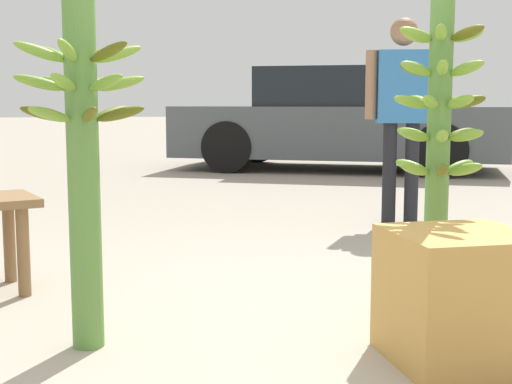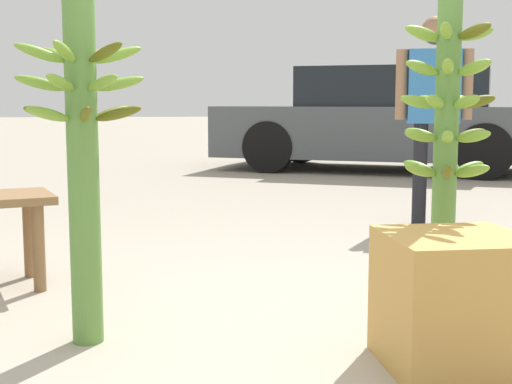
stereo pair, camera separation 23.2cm
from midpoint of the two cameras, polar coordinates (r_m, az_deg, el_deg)
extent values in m
plane|color=#A89E8C|center=(2.78, 5.22, -12.12)|extent=(80.00, 80.00, 0.00)
cylinder|color=#5B8C3D|center=(2.71, -11.34, 3.31)|extent=(0.12, 0.12, 1.48)
ellipsoid|color=#75A333|center=(2.58, -12.57, 10.93)|extent=(0.09, 0.19, 0.09)
ellipsoid|color=#545914|center=(2.61, -9.45, 10.97)|extent=(0.16, 0.16, 0.09)
ellipsoid|color=#75A333|center=(2.74, -8.57, 10.80)|extent=(0.19, 0.09, 0.09)
ellipsoid|color=#545914|center=(2.85, -10.59, 10.62)|extent=(0.09, 0.19, 0.09)
ellipsoid|color=#75A333|center=(2.82, -13.45, 10.58)|extent=(0.16, 0.16, 0.09)
ellipsoid|color=#75A333|center=(2.69, -14.55, 10.72)|extent=(0.19, 0.09, 0.09)
ellipsoid|color=#75A333|center=(2.72, -8.42, 8.57)|extent=(0.19, 0.06, 0.08)
ellipsoid|color=#545914|center=(2.84, -10.19, 8.47)|extent=(0.11, 0.19, 0.08)
ellipsoid|color=#75A333|center=(2.83, -13.12, 8.40)|extent=(0.15, 0.17, 0.08)
ellipsoid|color=#75A333|center=(2.70, -14.54, 8.42)|extent=(0.19, 0.06, 0.08)
ellipsoid|color=#75A333|center=(2.58, -12.88, 8.54)|extent=(0.11, 0.19, 0.08)
ellipsoid|color=#75A333|center=(2.59, -9.67, 8.61)|extent=(0.15, 0.17, 0.08)
ellipsoid|color=#75A333|center=(2.85, -11.84, 6.21)|extent=(0.08, 0.19, 0.08)
ellipsoid|color=#545914|center=(2.76, -14.20, 6.11)|extent=(0.19, 0.10, 0.08)
ellipsoid|color=#75A333|center=(2.62, -13.89, 6.07)|extent=(0.17, 0.15, 0.08)
ellipsoid|color=#545914|center=(2.57, -10.94, 6.13)|extent=(0.08, 0.19, 0.08)
ellipsoid|color=#545914|center=(2.66, -8.52, 6.21)|extent=(0.19, 0.10, 0.08)
ellipsoid|color=#545914|center=(2.80, -9.10, 6.25)|extent=(0.17, 0.15, 0.08)
cylinder|color=#5B8C3D|center=(3.07, 17.12, 5.39)|extent=(0.10, 0.10, 1.68)
ellipsoid|color=#75A333|center=(2.96, 17.23, 12.24)|extent=(0.11, 0.16, 0.08)
ellipsoid|color=#545914|center=(3.02, 19.28, 12.07)|extent=(0.12, 0.16, 0.08)
ellipsoid|color=#75A333|center=(3.13, 19.34, 11.87)|extent=(0.16, 0.05, 0.08)
ellipsoid|color=#75A333|center=(3.20, 17.50, 11.84)|extent=(0.11, 0.16, 0.08)
ellipsoid|color=#75A333|center=(3.15, 15.55, 11.99)|extent=(0.12, 0.16, 0.08)
ellipsoid|color=#75A333|center=(3.03, 15.33, 12.19)|extent=(0.16, 0.05, 0.08)
ellipsoid|color=#75A333|center=(3.01, 19.25, 9.42)|extent=(0.13, 0.15, 0.09)
ellipsoid|color=#75A333|center=(3.13, 19.13, 9.33)|extent=(0.16, 0.06, 0.09)
ellipsoid|color=#75A333|center=(3.19, 17.23, 9.36)|extent=(0.10, 0.16, 0.09)
ellipsoid|color=#545914|center=(3.13, 15.36, 9.47)|extent=(0.13, 0.15, 0.09)
ellipsoid|color=#75A333|center=(3.01, 15.34, 9.57)|extent=(0.16, 0.06, 0.09)
ellipsoid|color=#75A333|center=(2.95, 17.32, 9.55)|extent=(0.10, 0.16, 0.09)
ellipsoid|color=#75A333|center=(3.16, 15.76, 6.97)|extent=(0.09, 0.16, 0.08)
ellipsoid|color=#75A333|center=(3.05, 14.97, 6.99)|extent=(0.16, 0.08, 0.08)
ellipsoid|color=#75A333|center=(2.96, 16.41, 6.94)|extent=(0.14, 0.14, 0.08)
ellipsoid|color=#75A333|center=(2.98, 18.67, 6.85)|extent=(0.09, 0.16, 0.08)
ellipsoid|color=#545914|center=(3.09, 19.35, 6.83)|extent=(0.16, 0.08, 0.08)
ellipsoid|color=#75A333|center=(3.18, 17.88, 6.89)|extent=(0.14, 0.14, 0.08)
ellipsoid|color=#75A333|center=(3.19, 16.90, 4.46)|extent=(0.10, 0.16, 0.07)
ellipsoid|color=#75A333|center=(3.12, 15.10, 4.47)|extent=(0.13, 0.15, 0.07)
ellipsoid|color=#75A333|center=(3.00, 15.21, 4.36)|extent=(0.16, 0.07, 0.07)
ellipsoid|color=#75A333|center=(2.95, 17.27, 4.24)|extent=(0.10, 0.16, 0.07)
ellipsoid|color=#75A333|center=(3.02, 19.12, 4.23)|extent=(0.13, 0.15, 0.07)
ellipsoid|color=#545914|center=(3.14, 18.87, 4.34)|extent=(0.16, 0.07, 0.07)
ellipsoid|color=#75A333|center=(3.20, 16.72, 1.94)|extent=(0.09, 0.16, 0.08)
ellipsoid|color=#75A333|center=(3.13, 14.99, 1.89)|extent=(0.14, 0.15, 0.08)
ellipsoid|color=#75A333|center=(3.01, 15.20, 1.68)|extent=(0.16, 0.08, 0.08)
ellipsoid|color=#545914|center=(2.96, 17.26, 1.53)|extent=(0.09, 0.16, 0.08)
ellipsoid|color=#75A333|center=(3.04, 19.03, 1.59)|extent=(0.14, 0.15, 0.08)
ellipsoid|color=#75A333|center=(3.15, 18.69, 1.80)|extent=(0.16, 0.08, 0.08)
cylinder|color=black|center=(5.50, 15.90, 1.34)|extent=(0.13, 0.13, 0.76)
cylinder|color=black|center=(5.48, 14.16, 1.38)|extent=(0.13, 0.13, 0.76)
cube|color=#3372B2|center=(5.46, 15.26, 8.15)|extent=(0.41, 0.27, 0.54)
cylinder|color=#936B4C|center=(5.49, 17.70, 8.19)|extent=(0.11, 0.11, 0.51)
cylinder|color=#936B4C|center=(5.44, 12.80, 8.37)|extent=(0.11, 0.11, 0.51)
sphere|color=#936B4C|center=(5.48, 15.40, 12.37)|extent=(0.21, 0.21, 0.21)
cylinder|color=olive|center=(3.90, -16.09, -3.49)|extent=(0.06, 0.06, 0.43)
cylinder|color=olive|center=(3.59, -15.24, -4.37)|extent=(0.06, 0.06, 0.43)
cube|color=#4C5156|center=(9.73, 10.72, 4.78)|extent=(4.64, 3.51, 0.67)
cube|color=black|center=(9.70, 11.82, 8.22)|extent=(2.85, 2.53, 0.51)
cylinder|color=black|center=(9.22, 1.76, 3.62)|extent=(0.69, 0.48, 0.67)
cylinder|color=black|center=(10.80, 4.27, 4.14)|extent=(0.69, 0.48, 0.67)
cylinder|color=black|center=(8.83, 18.55, 3.09)|extent=(0.69, 0.48, 0.67)
cylinder|color=black|center=(10.46, 18.57, 3.68)|extent=(0.69, 0.48, 0.67)
cube|color=#C69347|center=(2.61, 18.06, -8.39)|extent=(0.47, 0.47, 0.47)
camera|label=1|loc=(0.12, -87.64, 0.30)|focal=50.00mm
camera|label=2|loc=(0.12, 92.36, -0.30)|focal=50.00mm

